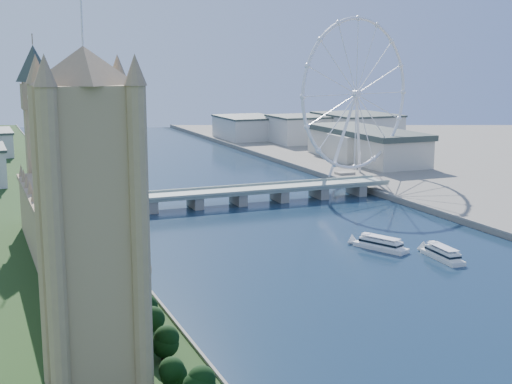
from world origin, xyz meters
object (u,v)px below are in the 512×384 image
london_eye (356,95)px  tour_boat_far (442,259)px  tour_boat_near (381,249)px  victoria_tower (90,214)px

london_eye → tour_boat_far: bearing=-109.2°
tour_boat_near → tour_boat_far: 32.37m
victoria_tower → london_eye: 393.99m
tour_boat_far → london_eye: bearing=74.6°
london_eye → tour_boat_near: london_eye is taller
london_eye → tour_boat_near: (-93.36, -189.90, -67.52)m
victoria_tower → tour_boat_far: victoria_tower is taller
london_eye → victoria_tower: bearing=-130.4°
tour_boat_near → tour_boat_far: tour_boat_near is taller
victoria_tower → london_eye: size_ratio=0.90×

